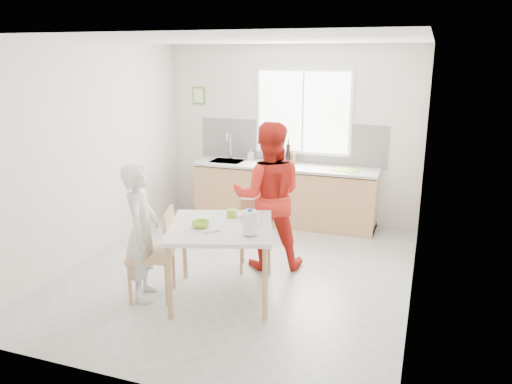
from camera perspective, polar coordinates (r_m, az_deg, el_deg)
ground at (r=6.14m, az=-1.98°, el=-9.08°), size 4.50×4.50×0.00m
room_shell at (r=5.66m, az=-2.13°, el=6.23°), size 4.50×4.50×4.50m
window at (r=7.70m, az=5.42°, el=9.07°), size 1.50×0.06×1.30m
backsplash at (r=7.83m, az=3.93°, el=5.70°), size 3.00×0.02×0.65m
picture_frame at (r=8.28m, az=-6.57°, el=10.88°), size 0.22×0.03×0.28m
kitchen_counter at (r=7.74m, az=3.22°, el=-0.54°), size 2.84×0.64×1.37m
dining_table at (r=5.27m, az=-4.06°, el=-4.71°), size 1.35×1.35×0.82m
chair_left at (r=5.44m, az=-11.17°, el=-6.53°), size 0.57×0.57×0.98m
chair_far at (r=6.11m, az=-0.05°, el=-4.52°), size 0.49×0.49×0.84m
person_white at (r=5.41m, az=-12.94°, el=-4.53°), size 0.50×0.62×1.48m
person_red at (r=6.02m, az=1.44°, el=-0.46°), size 1.04×0.92×1.80m
bowl_green at (r=5.21m, az=-6.33°, el=-3.68°), size 0.24×0.24×0.06m
bowl_white at (r=5.45m, az=-0.70°, el=-2.74°), size 0.26×0.26×0.05m
milk_jug at (r=4.91m, az=-0.64°, el=-3.45°), size 0.20×0.14×0.25m
green_box at (r=5.48m, az=-2.79°, el=-2.43°), size 0.13×0.13×0.09m
spoon at (r=5.04m, az=-5.22°, el=-4.55°), size 0.13×0.11×0.01m
cutting_board at (r=7.36m, az=10.21°, el=2.47°), size 0.42×0.36×0.01m
wine_bottle_a at (r=7.62m, az=2.93°, el=4.34°), size 0.07×0.07×0.32m
wine_bottle_b at (r=7.75m, az=3.69°, el=4.44°), size 0.07×0.07×0.30m
jar_amber at (r=7.70m, az=4.33°, el=3.82°), size 0.06×0.06×0.16m
soap_bottle at (r=7.95m, az=-0.60°, el=4.30°), size 0.08×0.08×0.18m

